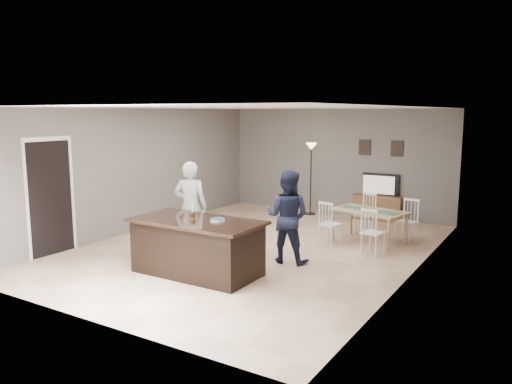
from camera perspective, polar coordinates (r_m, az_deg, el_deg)
The scene contains 14 objects.
floor at distance 9.75m, azimuth -0.08°, elevation -6.44°, with size 8.00×8.00×0.00m, color tan.
room_shell at distance 9.44m, azimuth -0.08°, elevation 3.41°, with size 8.00×8.00×8.00m.
kitchen_island at distance 8.21m, azimuth -6.73°, elevation -6.22°, with size 2.15×1.10×0.90m.
tv_console at distance 12.56m, azimuth 13.74°, elevation -1.77°, with size 1.20×0.40×0.60m, color brown.
television at distance 12.53m, azimuth 13.94°, elevation 0.81°, with size 0.91×0.12×0.53m, color black.
tv_screen_glow at distance 12.46m, azimuth 13.83°, elevation 0.80°, with size 0.78×0.78×0.00m, color orange.
picture_frames at distance 12.58m, azimuth 14.06°, elevation 4.91°, with size 1.10×0.02×0.38m.
doorway at distance 9.85m, azimuth -22.48°, elevation 0.50°, with size 0.00×2.10×2.65m.
woman at distance 9.47m, azimuth -7.49°, elevation -1.66°, with size 0.63×0.41×1.71m, color silver.
man at distance 8.72m, azimuth 3.62°, elevation -2.81°, with size 0.79×0.62×1.63m, color #161B31.
birthday_cake at distance 8.22m, azimuth -7.29°, elevation -2.65°, with size 0.14×0.14×0.21m.
plate_stack at distance 7.98m, azimuth -4.42°, elevation -3.18°, with size 0.24×0.24×0.04m.
dining_table at distance 10.27m, azimuth 12.79°, elevation -2.67°, with size 1.70×1.88×0.87m.
floor_lamp at distance 12.79m, azimuth 6.31°, elevation 3.75°, with size 0.28×0.28×1.84m.
Camera 1 is at (4.93, -8.00, 2.62)m, focal length 35.00 mm.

